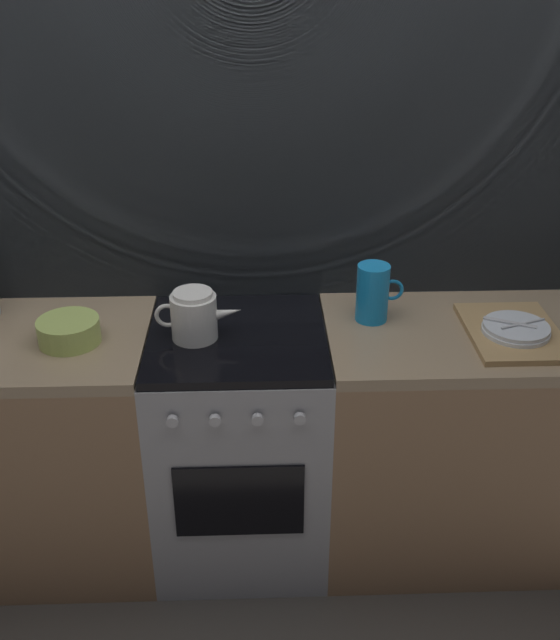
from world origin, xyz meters
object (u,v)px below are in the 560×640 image
stove_unit (240,444)px  kettle (194,315)px  mixing_bowl (69,331)px  pitcher (373,293)px  dish_pile (514,331)px

stove_unit → kettle: kettle is taller
mixing_bowl → kettle: bearing=2.1°
pitcher → dish_pile: bearing=-16.7°
stove_unit → mixing_bowl: 0.73m
kettle → mixing_bowl: bearing=-177.9°
stove_unit → dish_pile: bearing=-2.7°
stove_unit → dish_pile: dish_pile is taller
dish_pile → stove_unit: bearing=177.3°
kettle → pitcher: 0.61m
pitcher → dish_pile: size_ratio=0.50×
kettle → dish_pile: size_ratio=0.71×
stove_unit → pitcher: 0.72m
kettle → mixing_bowl: 0.41m
mixing_bowl → dish_pile: mixing_bowl is taller
mixing_bowl → pitcher: bearing=7.0°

